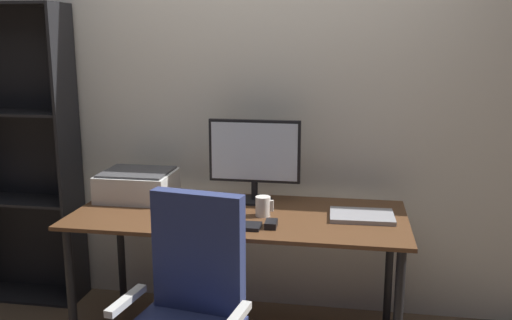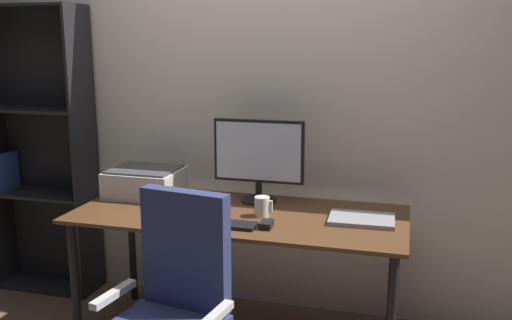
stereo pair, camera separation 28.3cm
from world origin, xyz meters
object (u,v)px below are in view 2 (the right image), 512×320
desk (239,226)px  coffee_mug (262,206)px  bookshelf (40,153)px  mouse (266,224)px  keyboard (227,224)px  monitor (259,156)px  printer (145,182)px  laptop (362,219)px

desk → coffee_mug: (0.13, -0.03, 0.13)m
desk → bookshelf: bearing=165.7°
mouse → keyboard: bearing=-172.7°
monitor → printer: bearing=-175.0°
desk → bookshelf: 1.54m
keyboard → coffee_mug: size_ratio=2.84×
coffee_mug → laptop: size_ratio=0.32×
monitor → laptop: (0.59, -0.21, -0.25)m
coffee_mug → mouse: bearing=-68.7°
desk → monitor: bearing=79.4°
monitor → bookshelf: (-1.51, 0.14, -0.09)m
desk → bookshelf: (-1.47, 0.37, 0.24)m
laptop → bookshelf: size_ratio=0.17×
coffee_mug → printer: bearing=165.3°
coffee_mug → bookshelf: bearing=166.0°
keyboard → laptop: (0.63, 0.25, 0.00)m
keyboard → bookshelf: size_ratio=0.16×
printer → bookshelf: size_ratio=0.22×
desk → mouse: 0.29m
desk → mouse: mouse is taller
mouse → bookshelf: bookshelf is taller
laptop → printer: (-1.25, 0.15, 0.07)m
coffee_mug → bookshelf: bookshelf is taller
coffee_mug → laptop: (0.50, 0.05, -0.04)m
mouse → bookshelf: size_ratio=0.05×
mouse → bookshelf: 1.77m
printer → laptop: bearing=-6.7°
desk → laptop: 0.64m
keyboard → bookshelf: 1.60m
monitor → mouse: monitor is taller
keyboard → coffee_mug: bearing=57.2°
desk → bookshelf: size_ratio=0.94×
keyboard → printer: (-0.63, 0.40, 0.07)m
desk → coffee_mug: 0.19m
desk → monitor: size_ratio=3.40×
monitor → desk: bearing=-100.6°
keyboard → mouse: bearing=8.4°
monitor → mouse: 0.51m
bookshelf → mouse: bearing=-18.8°
desk → printer: bearing=164.5°
desk → laptop: size_ratio=5.39×
bookshelf → monitor: bearing=-5.4°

